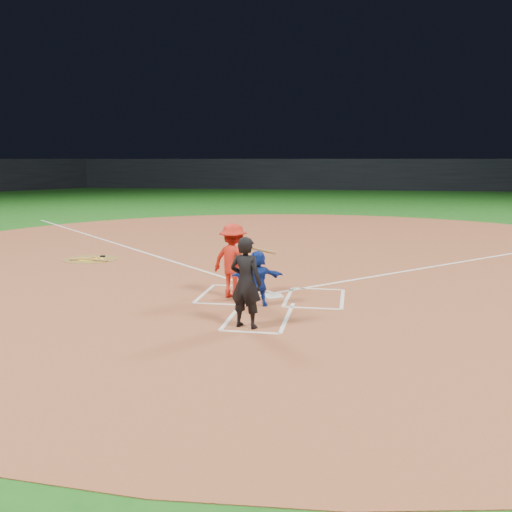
% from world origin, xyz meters
% --- Properties ---
extents(ground, '(120.00, 120.00, 0.00)m').
position_xyz_m(ground, '(0.00, 0.00, 0.00)').
color(ground, '#145114').
rests_on(ground, ground).
extents(home_plate_dirt, '(28.00, 28.00, 0.01)m').
position_xyz_m(home_plate_dirt, '(0.00, 6.00, 0.01)').
color(home_plate_dirt, brown).
rests_on(home_plate_dirt, ground).
extents(stadium_wall_far, '(80.00, 1.20, 3.20)m').
position_xyz_m(stadium_wall_far, '(0.00, 48.00, 1.60)').
color(stadium_wall_far, black).
rests_on(stadium_wall_far, ground).
extents(home_plate, '(0.60, 0.60, 0.02)m').
position_xyz_m(home_plate, '(0.00, 0.00, 0.02)').
color(home_plate, silver).
rests_on(home_plate, home_plate_dirt).
extents(on_deck_circle, '(1.70, 1.70, 0.01)m').
position_xyz_m(on_deck_circle, '(-6.29, 3.89, 0.02)').
color(on_deck_circle, brown).
rests_on(on_deck_circle, home_plate_dirt).
extents(on_deck_logo, '(0.80, 0.80, 0.00)m').
position_xyz_m(on_deck_logo, '(-6.29, 3.89, 0.02)').
color(on_deck_logo, yellow).
rests_on(on_deck_logo, on_deck_circle).
extents(on_deck_bat_a, '(0.40, 0.79, 0.06)m').
position_xyz_m(on_deck_bat_a, '(-6.14, 4.14, 0.05)').
color(on_deck_bat_a, '#A76E3D').
rests_on(on_deck_bat_a, on_deck_circle).
extents(on_deck_bat_b, '(0.62, 0.66, 0.06)m').
position_xyz_m(on_deck_bat_b, '(-6.49, 3.79, 0.05)').
color(on_deck_bat_b, olive).
rests_on(on_deck_bat_b, on_deck_circle).
extents(on_deck_bat_c, '(0.84, 0.22, 0.06)m').
position_xyz_m(on_deck_bat_c, '(-5.99, 3.59, 0.05)').
color(on_deck_bat_c, olive).
rests_on(on_deck_bat_c, on_deck_circle).
extents(bat_weight_donut, '(0.19, 0.19, 0.05)m').
position_xyz_m(bat_weight_donut, '(-6.09, 4.29, 0.05)').
color(bat_weight_donut, black).
rests_on(bat_weight_donut, on_deck_circle).
extents(catcher, '(1.17, 0.66, 1.20)m').
position_xyz_m(catcher, '(-0.18, -0.91, 0.61)').
color(catcher, '#122F98').
rests_on(catcher, home_plate_dirt).
extents(umpire, '(0.71, 0.56, 1.70)m').
position_xyz_m(umpire, '(-0.13, -2.50, 0.86)').
color(umpire, black).
rests_on(umpire, home_plate_dirt).
extents(chalk_markings, '(28.35, 17.32, 0.01)m').
position_xyz_m(chalk_markings, '(0.00, 5.29, 0.01)').
color(chalk_markings, white).
rests_on(chalk_markings, home_plate_dirt).
extents(batter_at_plate, '(1.59, 1.01, 1.67)m').
position_xyz_m(batter_at_plate, '(-0.84, -0.25, 0.85)').
color(batter_at_plate, red).
rests_on(batter_at_plate, home_plate_dirt).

